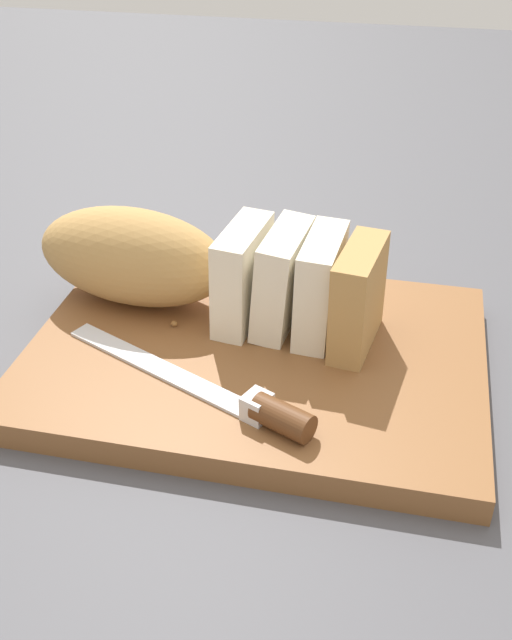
% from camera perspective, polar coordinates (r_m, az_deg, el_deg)
% --- Properties ---
extents(ground_plane, '(3.00, 3.00, 0.00)m').
position_cam_1_polar(ground_plane, '(0.72, 0.00, -3.68)').
color(ground_plane, '#4C4C51').
extents(cutting_board, '(0.42, 0.31, 0.03)m').
position_cam_1_polar(cutting_board, '(0.71, 0.00, -2.87)').
color(cutting_board, brown).
rests_on(cutting_board, ground_plane).
extents(bread_loaf, '(0.35, 0.14, 0.10)m').
position_cam_1_polar(bread_loaf, '(0.74, -4.66, 4.03)').
color(bread_loaf, tan).
rests_on(bread_loaf, cutting_board).
extents(bread_knife, '(0.25, 0.13, 0.02)m').
position_cam_1_polar(bread_knife, '(0.63, -0.75, -6.30)').
color(bread_knife, silver).
rests_on(bread_knife, cutting_board).
extents(crumb_near_knife, '(0.01, 0.01, 0.01)m').
position_cam_1_polar(crumb_near_knife, '(0.75, -0.64, 0.56)').
color(crumb_near_knife, '#996633').
rests_on(crumb_near_knife, cutting_board).
extents(crumb_near_loaf, '(0.01, 0.01, 0.01)m').
position_cam_1_polar(crumb_near_loaf, '(0.74, -6.21, -0.27)').
color(crumb_near_loaf, '#996633').
rests_on(crumb_near_loaf, cutting_board).
extents(crumb_stray_left, '(0.01, 0.01, 0.01)m').
position_cam_1_polar(crumb_stray_left, '(0.71, 1.90, -1.35)').
color(crumb_stray_left, '#996633').
rests_on(crumb_stray_left, cutting_board).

